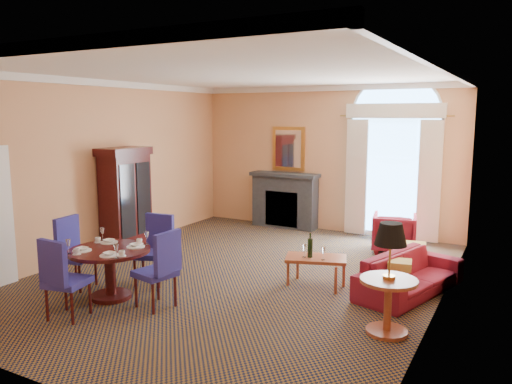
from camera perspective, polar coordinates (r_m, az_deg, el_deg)
The scene contains 12 objects.
ground at distance 8.17m, azimuth -1.70°, elevation -9.53°, with size 7.50×7.50×0.00m, color #101835.
room_envelope at distance 8.35m, azimuth 0.40°, elevation 8.40°, with size 6.04×7.52×3.45m.
armoire at distance 9.78m, azimuth -14.68°, elevation -1.02°, with size 0.56×1.00×1.96m.
dining_table at distance 7.36m, azimuth -16.37°, elevation -7.61°, with size 1.14×1.14×0.91m.
dining_chair_north at distance 7.86m, azimuth -11.47°, elevation -5.85°, with size 0.61×0.61×1.06m.
dining_chair_south at distance 6.76m, azimuth -21.42°, elevation -8.74°, with size 0.56×0.56×1.06m.
dining_chair_east at distance 6.80m, azimuth -10.79°, elevation -8.15°, with size 0.56×0.56×1.06m.
dining_chair_west at distance 8.01m, azimuth -20.28°, elevation -5.96°, with size 0.54×0.54×1.06m.
sofa at distance 7.67m, azimuth 17.20°, elevation -8.94°, with size 1.93×0.76×0.56m, color maroon.
armchair at distance 9.81m, azimuth 15.52°, elevation -4.50°, with size 0.78×0.80×0.73m, color maroon.
coffee_table at distance 7.62m, azimuth 6.81°, elevation -7.57°, with size 1.01×0.76×0.83m.
side_table at distance 6.08m, azimuth 15.00°, elevation -8.16°, with size 0.67×0.67×1.31m.
Camera 1 is at (3.91, -6.69, 2.57)m, focal length 35.00 mm.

